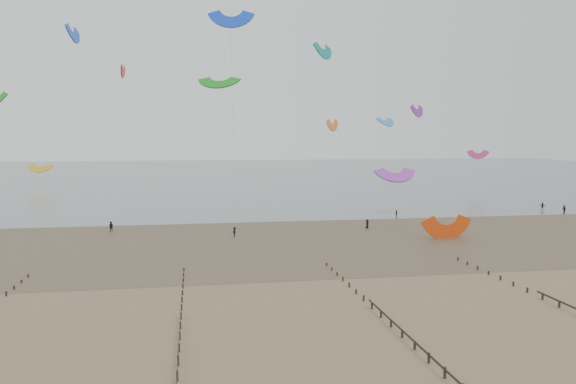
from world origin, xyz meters
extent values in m
plane|color=brown|center=(0.00, 0.00, 0.00)|extent=(500.00, 500.00, 0.00)
plane|color=#475654|center=(0.00, 200.00, 0.03)|extent=(500.00, 500.00, 0.00)
plane|color=#473A28|center=(0.00, 35.00, 0.01)|extent=(500.00, 500.00, 0.00)
ellipsoid|color=slate|center=(-18.00, 22.00, 0.01)|extent=(23.60, 14.36, 0.01)
ellipsoid|color=slate|center=(12.00, 38.00, 0.01)|extent=(33.64, 18.32, 0.01)
ellipsoid|color=slate|center=(45.00, 30.00, 0.01)|extent=(19.65, 13.67, 0.01)
ellipsoid|color=slate|center=(-40.00, 40.00, 0.01)|extent=(26.95, 14.22, 0.01)
cube|color=black|center=(-32.00, 4.11, 0.22)|extent=(0.16, 0.16, 0.54)
cube|color=black|center=(-32.00, 6.74, 0.20)|extent=(0.16, 0.16, 0.51)
cube|color=black|center=(-32.00, 9.37, 0.19)|extent=(0.16, 0.16, 0.48)
cube|color=black|center=(-32.00, 12.00, 0.17)|extent=(0.16, 0.16, 0.45)
cube|color=black|center=(-14.00, -19.58, 0.35)|extent=(0.16, 0.16, 0.80)
cube|color=black|center=(-14.00, -16.95, 0.33)|extent=(0.16, 0.16, 0.77)
cube|color=black|center=(-14.00, -14.32, 0.32)|extent=(0.16, 0.16, 0.74)
cube|color=black|center=(-14.00, -11.68, 0.31)|extent=(0.16, 0.16, 0.71)
cube|color=black|center=(-14.00, -9.05, 0.29)|extent=(0.16, 0.16, 0.68)
cube|color=black|center=(-14.00, -6.42, 0.28)|extent=(0.16, 0.16, 0.65)
cube|color=black|center=(-14.00, -3.79, 0.26)|extent=(0.16, 0.16, 0.62)
cube|color=black|center=(-14.00, -1.16, 0.25)|extent=(0.16, 0.16, 0.59)
cube|color=black|center=(-14.00, 1.47, 0.23)|extent=(0.16, 0.16, 0.57)
cube|color=black|center=(-14.00, 4.11, 0.22)|extent=(0.16, 0.16, 0.54)
cube|color=black|center=(-14.00, 6.74, 0.20)|extent=(0.16, 0.16, 0.51)
cube|color=black|center=(-14.00, 9.37, 0.19)|extent=(0.16, 0.16, 0.48)
cube|color=black|center=(-14.00, 12.00, 0.17)|extent=(0.16, 0.16, 0.45)
cube|color=black|center=(4.00, -22.21, 0.36)|extent=(0.16, 0.16, 0.83)
cube|color=black|center=(4.00, -19.58, 0.35)|extent=(0.16, 0.16, 0.80)
cube|color=black|center=(4.00, -16.95, 0.33)|extent=(0.16, 0.16, 0.77)
cube|color=black|center=(4.00, -14.32, 0.32)|extent=(0.16, 0.16, 0.74)
cube|color=black|center=(4.00, -11.68, 0.31)|extent=(0.16, 0.16, 0.71)
cube|color=black|center=(4.00, -9.05, 0.29)|extent=(0.16, 0.16, 0.68)
cube|color=black|center=(4.00, -6.42, 0.28)|extent=(0.16, 0.16, 0.65)
cube|color=black|center=(4.00, -3.79, 0.26)|extent=(0.16, 0.16, 0.62)
cube|color=black|center=(4.00, -1.16, 0.25)|extent=(0.16, 0.16, 0.59)
cube|color=black|center=(4.00, 1.47, 0.23)|extent=(0.16, 0.16, 0.57)
cube|color=black|center=(4.00, 4.11, 0.22)|extent=(0.16, 0.16, 0.54)
cube|color=black|center=(4.00, 6.74, 0.20)|extent=(0.16, 0.16, 0.51)
cube|color=black|center=(4.00, 9.37, 0.19)|extent=(0.16, 0.16, 0.48)
cube|color=black|center=(4.00, 12.00, 0.17)|extent=(0.16, 0.16, 0.45)
cube|color=black|center=(4.00, -21.75, 0.62)|extent=(0.06, 32.50, 0.18)
cube|color=black|center=(22.00, -9.05, 0.29)|extent=(0.16, 0.16, 0.68)
cube|color=black|center=(22.00, -6.42, 0.28)|extent=(0.16, 0.16, 0.65)
cube|color=black|center=(22.00, -3.79, 0.26)|extent=(0.16, 0.16, 0.62)
cube|color=black|center=(22.00, -1.16, 0.25)|extent=(0.16, 0.16, 0.59)
cube|color=black|center=(22.00, 1.47, 0.23)|extent=(0.16, 0.16, 0.57)
cube|color=black|center=(22.00, 4.11, 0.22)|extent=(0.16, 0.16, 0.54)
cube|color=black|center=(22.00, 6.74, 0.20)|extent=(0.16, 0.16, 0.51)
cube|color=black|center=(22.00, 9.37, 0.19)|extent=(0.16, 0.16, 0.48)
cube|color=black|center=(22.00, 12.00, 0.17)|extent=(0.16, 0.16, 0.45)
imported|color=black|center=(18.23, 39.67, 0.84)|extent=(0.66, 0.89, 1.68)
imported|color=black|center=(65.93, 51.20, 0.92)|extent=(0.78, 0.96, 1.83)
imported|color=black|center=(-6.06, 34.96, 0.83)|extent=(1.05, 1.23, 1.66)
imported|color=black|center=(28.08, 51.18, 0.84)|extent=(0.64, 1.05, 1.67)
imported|color=black|center=(65.98, 58.82, 0.78)|extent=(1.51, 0.98, 1.56)
imported|color=black|center=(-26.89, 43.63, 0.91)|extent=(1.04, 0.91, 1.81)
camera|label=1|loc=(-12.75, -56.74, 16.40)|focal=35.00mm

